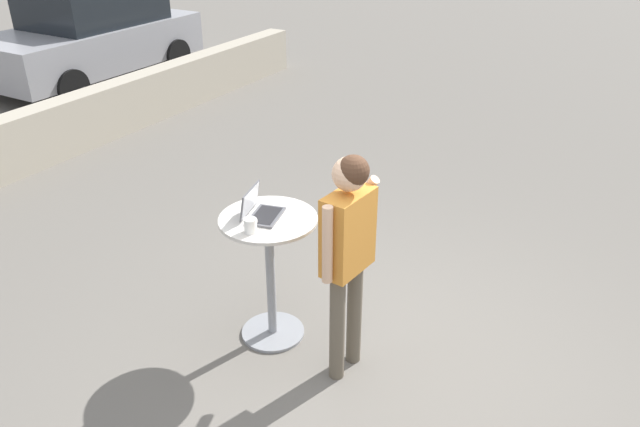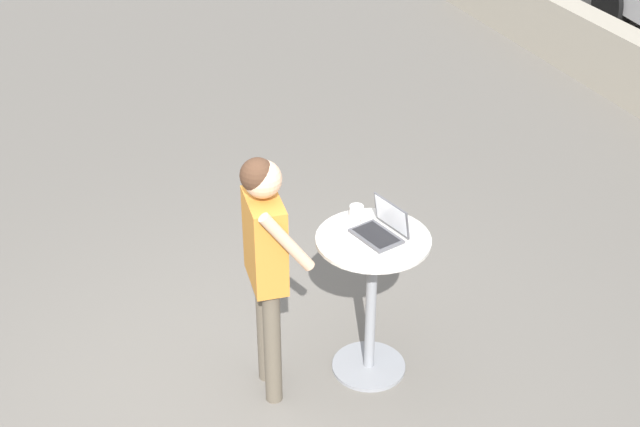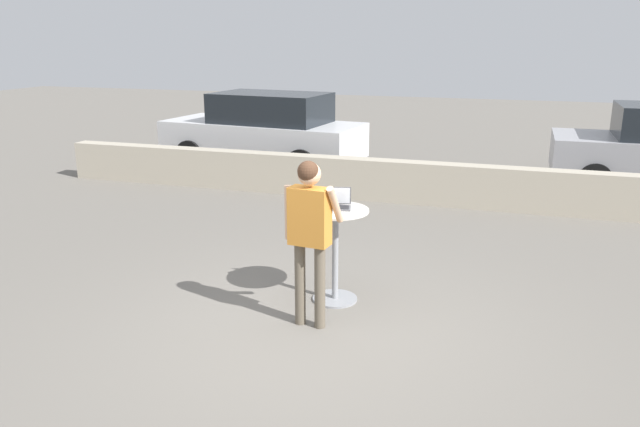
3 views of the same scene
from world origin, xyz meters
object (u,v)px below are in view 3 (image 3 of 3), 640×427
at_px(cafe_table, 335,243).
at_px(laptop, 336,203).
at_px(coffee_mug, 315,203).
at_px(standing_person, 310,223).
at_px(parked_car_further_down, 265,131).

bearing_deg(cafe_table, laptop, 99.95).
relative_size(cafe_table, laptop, 2.88).
height_order(cafe_table, coffee_mug, coffee_mug).
distance_m(coffee_mug, standing_person, 0.69).
bearing_deg(parked_car_further_down, coffee_mug, -62.96).
xyz_separation_m(cafe_table, standing_person, (-0.06, -0.69, 0.42)).
distance_m(cafe_table, laptop, 0.44).
height_order(coffee_mug, standing_person, standing_person).
xyz_separation_m(standing_person, parked_car_further_down, (-3.45, 7.09, -0.25)).
height_order(standing_person, parked_car_further_down, standing_person).
height_order(cafe_table, standing_person, standing_person).
distance_m(cafe_table, standing_person, 0.81).
relative_size(coffee_mug, parked_car_further_down, 0.03).
relative_size(cafe_table, parked_car_further_down, 0.23).
xyz_separation_m(coffee_mug, parked_car_further_down, (-3.28, 6.42, -0.27)).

